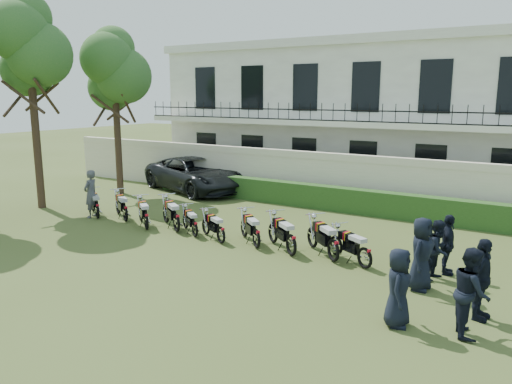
# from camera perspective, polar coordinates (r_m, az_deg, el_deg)

# --- Properties ---
(ground) EXTENTS (100.00, 100.00, 0.00)m
(ground) POSITION_cam_1_polar(r_m,az_deg,el_deg) (15.85, -6.11, -6.55)
(ground) COLOR #435020
(ground) RESTS_ON ground
(perimeter_wall) EXTENTS (30.00, 0.35, 2.30)m
(perimeter_wall) POSITION_cam_1_polar(r_m,az_deg,el_deg) (22.24, 6.62, 1.69)
(perimeter_wall) COLOR beige
(perimeter_wall) RESTS_ON ground
(hedge) EXTENTS (18.00, 0.60, 1.00)m
(hedge) POSITION_cam_1_polar(r_m,az_deg,el_deg) (21.24, 8.09, -0.64)
(hedge) COLOR #1F3E16
(hedge) RESTS_ON ground
(building) EXTENTS (20.40, 9.60, 7.40)m
(building) POSITION_cam_1_polar(r_m,az_deg,el_deg) (27.47, 12.16, 8.64)
(building) COLOR white
(building) RESTS_ON ground
(tree_west_mid) EXTENTS (3.40, 3.20, 8.82)m
(tree_west_mid) POSITION_cam_1_polar(r_m,az_deg,el_deg) (22.87, -24.51, 14.87)
(tree_west_mid) COLOR #473323
(tree_west_mid) RESTS_ON ground
(tree_west_near) EXTENTS (3.40, 3.20, 7.90)m
(tree_west_near) POSITION_cam_1_polar(r_m,az_deg,el_deg) (24.92, -15.85, 13.25)
(tree_west_near) COLOR #473323
(tree_west_near) RESTS_ON ground
(motorcycle_0) EXTENTS (1.67, 1.12, 1.05)m
(motorcycle_0) POSITION_cam_1_polar(r_m,az_deg,el_deg) (20.32, -17.70, -1.65)
(motorcycle_0) COLOR black
(motorcycle_0) RESTS_ON ground
(motorcycle_1) EXTENTS (1.74, 1.11, 1.08)m
(motorcycle_1) POSITION_cam_1_polar(r_m,az_deg,el_deg) (19.56, -14.73, -1.93)
(motorcycle_1) COLOR black
(motorcycle_1) RESTS_ON ground
(motorcycle_2) EXTENTS (1.61, 1.24, 1.06)m
(motorcycle_2) POSITION_cam_1_polar(r_m,az_deg,el_deg) (18.23, -12.45, -2.80)
(motorcycle_2) COLOR black
(motorcycle_2) RESTS_ON ground
(motorcycle_3) EXTENTS (1.81, 1.24, 1.14)m
(motorcycle_3) POSITION_cam_1_polar(r_m,az_deg,el_deg) (17.69, -9.08, -2.97)
(motorcycle_3) COLOR black
(motorcycle_3) RESTS_ON ground
(motorcycle_4) EXTENTS (1.47, 1.06, 0.95)m
(motorcycle_4) POSITION_cam_1_polar(r_m,az_deg,el_deg) (17.03, -7.01, -3.78)
(motorcycle_4) COLOR black
(motorcycle_4) RESTS_ON ground
(motorcycle_5) EXTENTS (1.60, 0.94, 0.97)m
(motorcycle_5) POSITION_cam_1_polar(r_m,az_deg,el_deg) (16.22, -4.03, -4.44)
(motorcycle_5) COLOR black
(motorcycle_5) RESTS_ON ground
(motorcycle_6) EXTENTS (1.56, 1.33, 1.06)m
(motorcycle_6) POSITION_cam_1_polar(r_m,az_deg,el_deg) (15.68, 0.05, -4.80)
(motorcycle_6) COLOR black
(motorcycle_6) RESTS_ON ground
(motorcycle_7) EXTENTS (1.71, 1.34, 1.13)m
(motorcycle_7) POSITION_cam_1_polar(r_m,az_deg,el_deg) (14.99, 4.06, -5.46)
(motorcycle_7) COLOR black
(motorcycle_7) RESTS_ON ground
(motorcycle_8) EXTENTS (1.68, 1.42, 1.15)m
(motorcycle_8) POSITION_cam_1_polar(r_m,az_deg,el_deg) (14.61, 8.85, -5.99)
(motorcycle_8) COLOR black
(motorcycle_8) RESTS_ON ground
(motorcycle_9) EXTENTS (1.71, 1.03, 1.04)m
(motorcycle_9) POSITION_cam_1_polar(r_m,az_deg,el_deg) (14.22, 12.35, -6.80)
(motorcycle_9) COLOR black
(motorcycle_9) RESTS_ON ground
(suv) EXTENTS (6.66, 4.58, 1.69)m
(suv) POSITION_cam_1_polar(r_m,az_deg,el_deg) (25.10, -6.97, 2.01)
(suv) COLOR black
(suv) RESTS_ON ground
(inspector) EXTENTS (0.58, 0.77, 1.89)m
(inspector) POSITION_cam_1_polar(r_m,az_deg,el_deg) (20.62, -18.36, -0.20)
(inspector) COLOR #535358
(inspector) RESTS_ON ground
(officer_0) EXTENTS (0.68, 0.91, 1.69)m
(officer_0) POSITION_cam_1_polar(r_m,az_deg,el_deg) (10.97, 15.94, -10.45)
(officer_0) COLOR black
(officer_0) RESTS_ON ground
(officer_1) EXTENTS (0.93, 1.06, 1.83)m
(officer_1) POSITION_cam_1_polar(r_m,az_deg,el_deg) (11.04, 23.36, -10.43)
(officer_1) COLOR black
(officer_1) RESTS_ON ground
(officer_2) EXTENTS (0.57, 1.11, 1.81)m
(officer_2) POSITION_cam_1_polar(r_m,az_deg,el_deg) (11.84, 24.35, -9.10)
(officer_2) COLOR black
(officer_2) RESTS_ON ground
(officer_3) EXTENTS (0.65, 0.94, 1.84)m
(officer_3) POSITION_cam_1_polar(r_m,az_deg,el_deg) (13.06, 18.37, -6.72)
(officer_3) COLOR black
(officer_3) RESTS_ON ground
(officer_4) EXTENTS (0.76, 0.89, 1.59)m
(officer_4) POSITION_cam_1_polar(r_m,az_deg,el_deg) (13.96, 20.11, -6.22)
(officer_4) COLOR black
(officer_4) RESTS_ON ground
(officer_5) EXTENTS (0.62, 1.04, 1.65)m
(officer_5) POSITION_cam_1_polar(r_m,az_deg,el_deg) (14.39, 21.04, -5.64)
(officer_5) COLOR black
(officer_5) RESTS_ON ground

